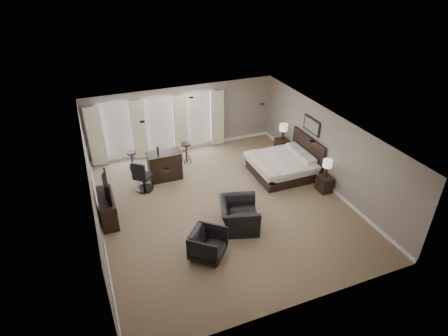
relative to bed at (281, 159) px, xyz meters
name	(u,v)px	position (x,y,z in m)	size (l,w,h in m)	color
room	(223,170)	(-2.58, -0.97, 0.64)	(7.60, 8.60, 2.64)	#78644C
window_bay	(159,126)	(-3.58, 3.14, 0.54)	(5.25, 0.20, 2.30)	silver
bed	(281,159)	(0.00, 0.00, 0.00)	(2.08, 1.99, 1.33)	silver
nightstand_near	(324,184)	(0.89, -1.45, -0.39)	(0.40, 0.49, 0.54)	black
nightstand_far	(282,146)	(0.89, 1.45, -0.37)	(0.44, 0.54, 0.59)	black
lamp_near	(327,168)	(0.89, -1.45, 0.19)	(0.31, 0.31, 0.63)	beige
lamp_far	(283,132)	(0.89, 1.45, 0.25)	(0.32, 0.32, 0.66)	beige
wall_art	(311,125)	(1.12, 0.00, 1.09)	(0.04, 0.96, 0.56)	slate
dresser	(108,208)	(-6.03, -0.39, -0.26)	(0.45, 1.39, 0.81)	black
tv	(105,195)	(-6.03, -0.39, 0.22)	(1.13, 0.65, 0.15)	black
armchair_near	(239,211)	(-2.53, -2.12, -0.12)	(1.24, 0.81, 1.09)	black
armchair_far	(208,243)	(-3.77, -2.97, -0.23)	(0.85, 0.79, 0.87)	black
bar_counter	(165,166)	(-3.88, 1.26, -0.15)	(1.18, 0.61, 1.03)	black
bar_stool_left	(132,161)	(-4.85, 2.30, -0.29)	(0.35, 0.35, 0.74)	black
bar_stool_right	(186,153)	(-2.85, 2.12, -0.26)	(0.38, 0.38, 0.80)	black
desk_chair	(143,175)	(-4.72, 0.83, -0.10)	(0.57, 0.57, 1.13)	black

